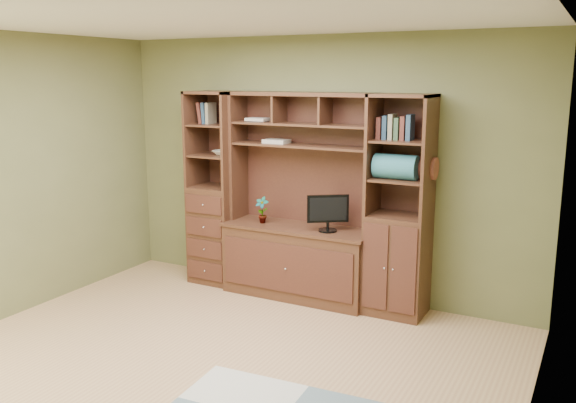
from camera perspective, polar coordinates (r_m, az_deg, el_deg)
The scene contains 10 objects.
room at distance 4.45m, azimuth -7.94°, elevation -0.18°, with size 4.60×4.10×2.64m.
center_hutch at distance 6.02m, azimuth 0.89°, elevation 0.37°, with size 1.54×0.53×2.05m, color #462718.
left_tower at distance 6.55m, azimuth -6.77°, elevation 1.23°, with size 0.50×0.45×2.05m, color #462718.
right_tower at distance 5.68m, azimuth 10.35°, elevation -0.51°, with size 0.55×0.45×2.05m, color #462718.
monitor at distance 5.85m, azimuth 3.76°, elevation -0.46°, with size 0.40×0.18×0.49m, color black.
orchid at distance 6.20m, azimuth -2.45°, elevation -0.80°, with size 0.14×0.10×0.27m, color #B05D3B.
magazines at distance 6.14m, azimuth -1.07°, elevation 5.66°, with size 0.24×0.18×0.04m, color #B7AA9C.
bowl at distance 6.44m, azimuth -6.08°, elevation 4.57°, with size 0.20×0.20×0.05m, color white.
blanket_teal at distance 5.57m, azimuth 10.07°, elevation 3.22°, with size 0.39×0.23×0.23m, color #2F6F7C.
blanket_red at distance 5.65m, azimuth 11.93°, elevation 3.15°, with size 0.36×0.20×0.20m, color brown.
Camera 1 is at (2.55, -3.53, 2.21)m, focal length 38.00 mm.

